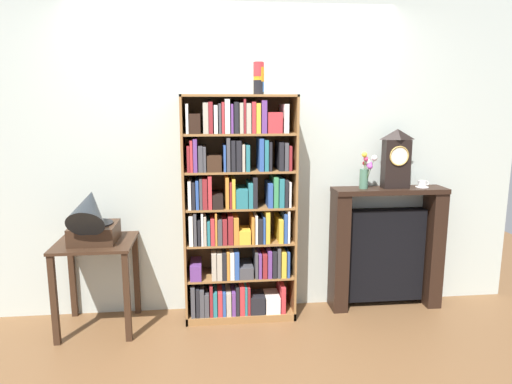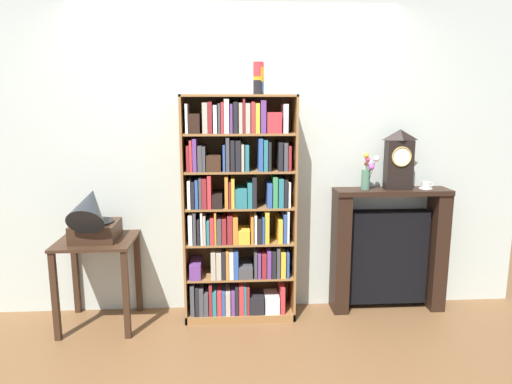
% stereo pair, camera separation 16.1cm
% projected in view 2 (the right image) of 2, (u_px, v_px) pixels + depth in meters
% --- Properties ---
extents(ground_plane, '(7.65, 6.40, 0.02)m').
position_uv_depth(ground_plane, '(241.00, 323.00, 3.71)').
color(ground_plane, brown).
extents(wall_back, '(4.65, 0.08, 2.60)m').
position_uv_depth(wall_back, '(247.00, 156.00, 3.80)').
color(wall_back, beige).
rests_on(wall_back, ground).
extents(bookshelf, '(0.88, 0.33, 1.79)m').
position_uv_depth(bookshelf, '(238.00, 215.00, 3.67)').
color(bookshelf, olive).
rests_on(bookshelf, ground).
extents(cup_stack, '(0.08, 0.08, 0.24)m').
position_uv_depth(cup_stack, '(259.00, 78.00, 3.47)').
color(cup_stack, black).
rests_on(cup_stack, bookshelf).
extents(side_table_left, '(0.58, 0.53, 0.70)m').
position_uv_depth(side_table_left, '(98.00, 260.00, 3.57)').
color(side_table_left, '#382316').
rests_on(side_table_left, ground).
extents(gramophone, '(0.33, 0.50, 0.49)m').
position_uv_depth(gramophone, '(92.00, 216.00, 3.43)').
color(gramophone, '#382316').
rests_on(gramophone, side_table_left).
extents(fireplace_mantel, '(0.94, 0.25, 1.04)m').
position_uv_depth(fireplace_mantel, '(388.00, 250.00, 3.88)').
color(fireplace_mantel, black).
rests_on(fireplace_mantel, ground).
extents(mantel_clock, '(0.21, 0.12, 0.49)m').
position_uv_depth(mantel_clock, '(399.00, 159.00, 3.72)').
color(mantel_clock, black).
rests_on(mantel_clock, fireplace_mantel).
extents(flower_vase, '(0.13, 0.11, 0.30)m').
position_uv_depth(flower_vase, '(368.00, 172.00, 3.71)').
color(flower_vase, '#4C7A60').
rests_on(flower_vase, fireplace_mantel).
extents(teacup_with_saucer, '(0.12, 0.11, 0.06)m').
position_uv_depth(teacup_with_saucer, '(426.00, 186.00, 3.78)').
color(teacup_with_saucer, white).
rests_on(teacup_with_saucer, fireplace_mantel).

